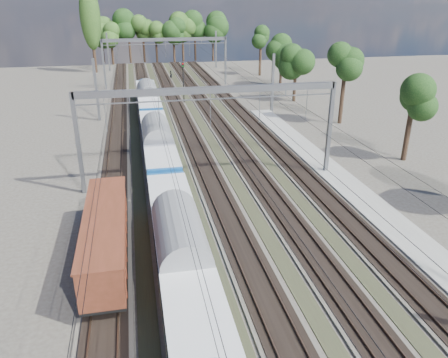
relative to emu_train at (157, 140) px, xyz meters
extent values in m
cube|color=#47423A|center=(-4.50, 8.94, -2.53)|extent=(3.00, 130.00, 0.15)
cube|color=black|center=(-4.50, 8.94, -2.43)|extent=(2.50, 130.00, 0.06)
cube|color=#473326|center=(-5.22, 8.94, -2.33)|extent=(0.08, 130.00, 0.14)
cube|color=#473326|center=(-3.78, 8.94, -2.33)|extent=(0.08, 130.00, 0.14)
cube|color=#47423A|center=(0.00, 8.94, -2.53)|extent=(3.00, 130.00, 0.15)
cube|color=black|center=(0.00, 8.94, -2.43)|extent=(2.50, 130.00, 0.06)
cube|color=#473326|center=(-0.72, 8.94, -2.33)|extent=(0.08, 130.00, 0.14)
cube|color=#473326|center=(0.72, 8.94, -2.33)|extent=(0.08, 130.00, 0.14)
cube|color=#47423A|center=(4.50, 8.94, -2.53)|extent=(3.00, 130.00, 0.15)
cube|color=black|center=(4.50, 8.94, -2.43)|extent=(2.50, 130.00, 0.06)
cube|color=#473326|center=(3.78, 8.94, -2.33)|extent=(0.08, 130.00, 0.14)
cube|color=#473326|center=(5.22, 8.94, -2.33)|extent=(0.08, 130.00, 0.14)
cube|color=#47423A|center=(9.00, 8.94, -2.53)|extent=(3.00, 130.00, 0.15)
cube|color=black|center=(9.00, 8.94, -2.43)|extent=(2.50, 130.00, 0.06)
cube|color=#473326|center=(8.28, 8.94, -2.33)|extent=(0.08, 130.00, 0.14)
cube|color=#473326|center=(9.72, 8.94, -2.33)|extent=(0.08, 130.00, 0.14)
cube|color=#47423A|center=(13.50, 8.94, -2.53)|extent=(3.00, 130.00, 0.15)
cube|color=black|center=(13.50, 8.94, -2.43)|extent=(2.50, 130.00, 0.06)
cube|color=#473326|center=(12.78, 8.94, -2.33)|extent=(0.08, 130.00, 0.14)
cube|color=#473326|center=(14.22, 8.94, -2.33)|extent=(0.08, 130.00, 0.14)
cube|color=#312C20|center=(-2.25, 8.94, -2.58)|extent=(1.10, 130.00, 0.05)
cube|color=#312C20|center=(2.25, 8.94, -2.58)|extent=(1.10, 130.00, 0.05)
cube|color=#312C20|center=(6.75, 8.94, -2.58)|extent=(1.10, 130.00, 0.05)
cube|color=#312C20|center=(11.25, 8.94, -2.58)|extent=(1.10, 130.00, 0.05)
cube|color=gray|center=(16.50, -16.06, -2.45)|extent=(3.00, 70.00, 0.30)
cube|color=slate|center=(-7.00, -6.06, 1.90)|extent=(0.35, 0.35, 9.00)
cube|color=slate|center=(16.00, -6.06, 1.90)|extent=(0.35, 0.35, 9.00)
cube|color=slate|center=(4.50, -6.06, 6.10)|extent=(23.00, 0.35, 0.60)
cube|color=slate|center=(-7.00, 41.94, 1.90)|extent=(0.35, 0.35, 9.00)
cube|color=slate|center=(16.00, 41.94, 1.90)|extent=(0.35, 0.35, 9.00)
cube|color=slate|center=(4.50, 41.94, 6.10)|extent=(23.00, 0.35, 0.60)
cube|color=slate|center=(-7.00, 18.94, 1.65)|extent=(0.35, 0.35, 8.50)
cube|color=slate|center=(-7.00, 63.94, 1.65)|extent=(0.35, 0.35, 8.50)
cube|color=slate|center=(18.30, 18.94, 1.65)|extent=(0.35, 0.35, 8.50)
cube|color=slate|center=(18.30, 63.94, 1.65)|extent=(0.35, 0.35, 8.50)
cylinder|color=black|center=(-4.50, 8.94, 2.90)|extent=(0.03, 130.00, 0.03)
cylinder|color=black|center=(-4.50, 8.94, 4.00)|extent=(0.03, 130.00, 0.03)
cylinder|color=black|center=(0.00, 8.94, 2.90)|extent=(0.03, 130.00, 0.03)
cylinder|color=black|center=(0.00, 8.94, 4.00)|extent=(0.03, 130.00, 0.03)
cylinder|color=black|center=(4.50, 8.94, 2.90)|extent=(0.03, 130.00, 0.03)
cylinder|color=black|center=(4.50, 8.94, 4.00)|extent=(0.03, 130.00, 0.03)
cylinder|color=black|center=(9.00, 8.94, 2.90)|extent=(0.03, 130.00, 0.03)
cylinder|color=black|center=(9.00, 8.94, 4.00)|extent=(0.03, 130.00, 0.03)
cylinder|color=black|center=(13.50, 8.94, 2.90)|extent=(0.03, 130.00, 0.03)
cylinder|color=black|center=(13.50, 8.94, 4.00)|extent=(0.03, 130.00, 0.03)
cylinder|color=black|center=(-8.89, 77.33, 0.23)|extent=(0.56, 0.56, 5.66)
sphere|color=black|center=(-8.89, 77.33, 4.75)|extent=(5.31, 5.31, 5.31)
cylinder|color=black|center=(-5.38, 76.65, 0.99)|extent=(0.56, 0.56, 7.17)
sphere|color=black|center=(-5.38, 76.65, 6.72)|extent=(5.12, 5.12, 5.12)
cylinder|color=black|center=(-1.76, 74.85, 0.67)|extent=(0.56, 0.56, 6.55)
sphere|color=black|center=(-1.76, 74.85, 5.91)|extent=(5.09, 5.09, 5.09)
cylinder|color=black|center=(2.09, 77.32, 0.29)|extent=(0.56, 0.56, 5.77)
sphere|color=black|center=(2.09, 77.32, 4.91)|extent=(3.89, 3.89, 3.89)
cylinder|color=black|center=(4.23, 75.34, 0.87)|extent=(0.56, 0.56, 6.95)
sphere|color=black|center=(4.23, 75.34, 6.43)|extent=(4.49, 4.49, 4.49)
cylinder|color=black|center=(8.12, 76.23, 0.77)|extent=(0.56, 0.56, 6.74)
sphere|color=black|center=(8.12, 76.23, 6.16)|extent=(5.27, 5.27, 5.27)
cylinder|color=black|center=(11.63, 76.55, 0.97)|extent=(0.56, 0.56, 7.14)
sphere|color=black|center=(11.63, 76.55, 6.68)|extent=(4.57, 4.57, 4.57)
cylinder|color=black|center=(15.94, 76.16, 1.09)|extent=(0.56, 0.56, 7.39)
sphere|color=black|center=(15.94, 76.16, 7.00)|extent=(5.24, 5.24, 5.24)
cylinder|color=black|center=(18.54, 74.60, 0.71)|extent=(0.56, 0.56, 6.62)
sphere|color=black|center=(18.54, 74.60, 6.01)|extent=(5.15, 5.15, 5.15)
cylinder|color=black|center=(25.97, -2.23, 0.56)|extent=(0.56, 0.56, 6.32)
sphere|color=black|center=(25.97, -2.23, 5.62)|extent=(4.39, 4.39, 4.39)
cylinder|color=black|center=(25.04, 10.61, 0.53)|extent=(0.56, 0.56, 6.27)
sphere|color=black|center=(25.04, 10.61, 5.55)|extent=(4.59, 4.59, 4.59)
cylinder|color=black|center=(25.76, 25.34, 0.80)|extent=(0.56, 0.56, 6.81)
sphere|color=black|center=(25.76, 25.34, 6.25)|extent=(3.91, 3.91, 3.91)
cylinder|color=black|center=(24.19, 37.89, 0.06)|extent=(0.56, 0.56, 5.32)
sphere|color=black|center=(24.19, 37.89, 4.32)|extent=(4.08, 4.08, 4.08)
cylinder|color=black|center=(24.54, 51.48, 0.15)|extent=(0.56, 0.56, 5.49)
sphere|color=black|center=(24.54, 51.48, 4.54)|extent=(3.33, 3.33, 3.33)
cylinder|color=black|center=(-10.00, 61.94, 5.40)|extent=(0.70, 0.70, 16.00)
ellipsoid|color=#264D19|center=(-10.00, 61.94, 9.40)|extent=(4.40, 4.40, 14.08)
cube|color=black|center=(0.00, -13.58, -2.03)|extent=(2.07, 3.10, 0.83)
cube|color=#0F4590|center=(0.00, -20.82, -0.48)|extent=(2.90, 20.70, 1.97)
cube|color=silver|center=(0.00, -20.82, 0.04)|extent=(2.98, 19.87, 0.98)
cube|color=black|center=(1.50, -20.82, 0.04)|extent=(0.04, 17.59, 0.72)
cube|color=#FFB40D|center=(0.00, -25.37, -1.00)|extent=(3.00, 5.79, 0.72)
cylinder|color=gray|center=(0.00, -20.82, 0.50)|extent=(2.94, 20.70, 2.94)
cube|color=black|center=(0.00, -6.77, -2.03)|extent=(2.07, 3.10, 0.83)
cube|color=black|center=(0.00, 7.72, -2.03)|extent=(2.07, 3.10, 0.83)
cube|color=#0F4590|center=(0.00, 0.48, -0.48)|extent=(2.90, 20.70, 1.97)
cube|color=silver|center=(0.00, 0.48, 0.04)|extent=(2.98, 19.87, 0.98)
cube|color=black|center=(1.50, 0.48, 0.04)|extent=(0.04, 17.59, 0.72)
cube|color=#FFB40D|center=(0.00, -4.08, -1.00)|extent=(3.00, 5.79, 0.72)
cylinder|color=gray|center=(0.00, 0.48, 0.50)|extent=(2.94, 20.70, 2.94)
cube|color=black|center=(0.00, 14.53, -2.03)|extent=(2.07, 3.10, 0.83)
cube|color=black|center=(0.00, 29.01, -2.03)|extent=(2.07, 3.10, 0.83)
cube|color=#0F4590|center=(0.00, 21.77, -0.48)|extent=(2.90, 20.70, 1.97)
cube|color=silver|center=(0.00, 21.77, 0.04)|extent=(2.98, 19.87, 0.98)
cube|color=black|center=(1.50, 21.77, 0.04)|extent=(0.04, 17.59, 0.72)
cube|color=#FFB40D|center=(0.00, 17.22, -1.00)|extent=(3.00, 5.79, 0.72)
cylinder|color=gray|center=(0.00, 21.77, 0.50)|extent=(2.94, 20.70, 2.94)
cube|color=black|center=(-4.50, -22.13, -2.15)|extent=(1.81, 2.35, 0.63)
cube|color=black|center=(-4.50, -13.27, -2.15)|extent=(1.81, 2.35, 0.63)
cube|color=black|center=(-4.50, -17.70, -1.74)|extent=(2.44, 12.66, 0.18)
cube|color=#522616|center=(-4.50, -17.70, -0.47)|extent=(2.44, 12.66, 2.35)
cube|color=#522616|center=(-4.50, -17.70, 0.75)|extent=(2.62, 12.66, 0.11)
imported|color=black|center=(6.00, 50.04, -1.74)|extent=(0.57, 0.72, 1.73)
cylinder|color=black|center=(5.94, 26.95, 0.27)|extent=(0.16, 0.16, 5.73)
cube|color=black|center=(5.94, 26.95, 3.54)|extent=(0.45, 0.35, 0.80)
sphere|color=red|center=(5.94, 26.80, 3.76)|extent=(0.18, 0.18, 0.18)
sphere|color=#0C9919|center=(5.94, 26.80, 3.36)|extent=(0.18, 0.18, 0.18)
cylinder|color=black|center=(17.08, 46.96, 0.05)|extent=(0.15, 0.15, 5.30)
cube|color=black|center=(17.08, 46.96, 3.07)|extent=(0.39, 0.27, 0.74)
sphere|color=red|center=(17.08, 46.82, 3.28)|extent=(0.17, 0.17, 0.17)
sphere|color=#0C9919|center=(17.08, 46.82, 2.91)|extent=(0.17, 0.17, 0.17)
camera|label=1|loc=(-2.03, -43.31, 13.64)|focal=35.00mm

